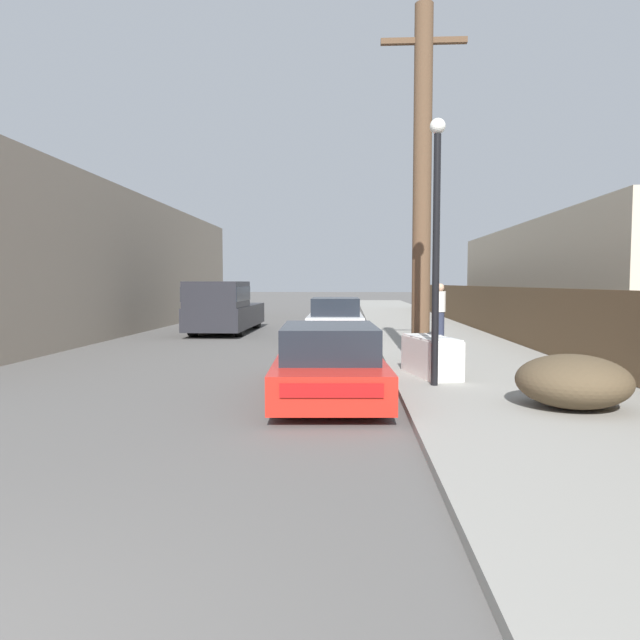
{
  "coord_description": "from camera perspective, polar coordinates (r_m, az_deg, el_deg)",
  "views": [
    {
      "loc": [
        2.38,
        -1.78,
        1.88
      ],
      "look_at": [
        1.76,
        10.4,
        1.07
      ],
      "focal_mm": 32.0,
      "sensor_mm": 36.0,
      "label": 1
    }
  ],
  "objects": [
    {
      "name": "sidewalk_curb",
      "position": [
        25.51,
        9.49,
        -0.36
      ],
      "size": [
        4.2,
        63.0,
        0.12
      ],
      "primitive_type": "cube",
      "color": "gray",
      "rests_on": "ground"
    },
    {
      "name": "discarded_fridge",
      "position": [
        10.96,
        11.05,
        -3.57
      ],
      "size": [
        0.99,
        1.69,
        0.76
      ],
      "rotation": [
        0.0,
        0.0,
        0.25
      ],
      "color": "white",
      "rests_on": "sidewalk_curb"
    },
    {
      "name": "parked_sports_car_red",
      "position": [
        9.49,
        0.89,
        -4.29
      ],
      "size": [
        1.95,
        4.68,
        1.19
      ],
      "rotation": [
        0.0,
        0.0,
        0.05
      ],
      "color": "red",
      "rests_on": "ground"
    },
    {
      "name": "car_parked_mid",
      "position": [
        18.39,
        1.55,
        -0.06
      ],
      "size": [
        1.8,
        4.11,
        1.39
      ],
      "rotation": [
        0.0,
        0.0,
        0.02
      ],
      "color": "silver",
      "rests_on": "ground"
    },
    {
      "name": "pickup_truck",
      "position": [
        21.24,
        -9.64,
        1.22
      ],
      "size": [
        1.97,
        5.77,
        1.91
      ],
      "rotation": [
        0.0,
        0.0,
        3.14
      ],
      "color": "#232328",
      "rests_on": "ground"
    },
    {
      "name": "utility_pole",
      "position": [
        12.65,
        10.18,
        13.23
      ],
      "size": [
        1.8,
        0.39,
        7.56
      ],
      "color": "brown",
      "rests_on": "sidewalk_curb"
    },
    {
      "name": "street_lamp",
      "position": [
        9.89,
        11.56,
        8.67
      ],
      "size": [
        0.26,
        0.26,
        4.48
      ],
      "color": "black",
      "rests_on": "sidewalk_curb"
    },
    {
      "name": "brush_pile",
      "position": [
        8.79,
        23.97,
        -5.61
      ],
      "size": [
        1.56,
        1.54,
        0.75
      ],
      "color": "brown",
      "rests_on": "sidewalk_curb"
    },
    {
      "name": "wooden_fence",
      "position": [
        21.03,
        16.31,
        1.05
      ],
      "size": [
        0.08,
        39.59,
        1.62
      ],
      "primitive_type": "cube",
      "color": "brown",
      "rests_on": "sidewalk_curb"
    },
    {
      "name": "building_left_block",
      "position": [
        24.57,
        -24.54,
        5.1
      ],
      "size": [
        7.0,
        26.2,
        5.18
      ],
      "primitive_type": "cube",
      "color": "tan",
      "rests_on": "ground"
    },
    {
      "name": "building_right_house",
      "position": [
        24.99,
        25.6,
        3.86
      ],
      "size": [
        6.0,
        18.54,
        4.15
      ],
      "primitive_type": "cube",
      "color": "beige",
      "rests_on": "ground"
    },
    {
      "name": "pedestrian",
      "position": [
        18.48,
        11.91,
        1.0
      ],
      "size": [
        0.34,
        0.34,
        1.72
      ],
      "color": "#282D42",
      "rests_on": "sidewalk_curb"
    }
  ]
}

